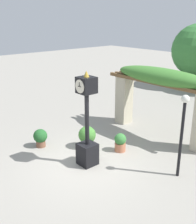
% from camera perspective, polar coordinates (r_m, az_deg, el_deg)
% --- Properties ---
extents(ground_plane, '(60.00, 60.00, 0.00)m').
position_cam_1_polar(ground_plane, '(10.23, -2.24, -10.56)').
color(ground_plane, gray).
extents(pedestal_clock, '(0.60, 0.60, 3.38)m').
position_cam_1_polar(pedestal_clock, '(9.66, -2.23, -3.31)').
color(pedestal_clock, black).
rests_on(pedestal_clock, ground).
extents(pergola, '(5.42, 1.22, 2.98)m').
position_cam_1_polar(pergola, '(12.21, 12.63, 5.02)').
color(pergola, '#BCB299').
rests_on(pergola, ground).
extents(potted_plant_near_left, '(0.56, 0.56, 0.75)m').
position_cam_1_polar(potted_plant_near_left, '(11.57, -11.63, -5.05)').
color(potted_plant_near_left, brown).
rests_on(potted_plant_near_left, ground).
extents(potted_plant_near_right, '(0.70, 0.70, 0.89)m').
position_cam_1_polar(potted_plant_near_right, '(11.24, -2.23, -4.78)').
color(potted_plant_near_right, gray).
rests_on(potted_plant_near_right, ground).
extents(potted_plant_far_left, '(0.46, 0.46, 0.73)m').
position_cam_1_polar(potted_plant_far_left, '(11.03, 4.54, -6.12)').
color(potted_plant_far_left, '#B26B4C').
rests_on(potted_plant_far_left, ground).
extents(lamp_post, '(0.25, 0.25, 2.79)m').
position_cam_1_polar(lamp_post, '(9.16, 16.81, -2.61)').
color(lamp_post, black).
rests_on(lamp_post, ground).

